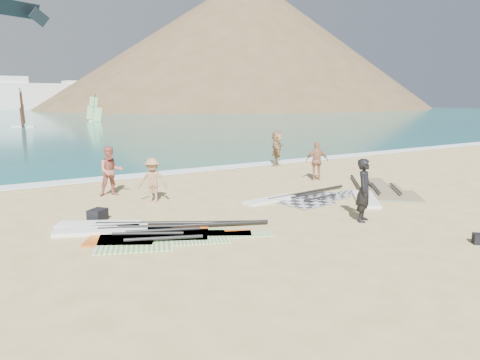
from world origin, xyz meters
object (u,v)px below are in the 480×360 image
beachgoer_back (317,161)px  beachgoer_right (277,148)px  beachgoer_mid (153,180)px  beachgoer_left (111,171)px  person_wetsuit (364,190)px  rig_orange (375,193)px  rig_green (145,234)px  rig_red (136,230)px  gear_bag_near (98,215)px  rig_grey (298,199)px

beachgoer_back → beachgoer_right: size_ratio=0.91×
beachgoer_mid → beachgoer_right: bearing=61.1°
beachgoer_left → beachgoer_back: size_ratio=1.08×
person_wetsuit → beachgoer_right: (5.03, 10.91, 0.01)m
person_wetsuit → beachgoer_back: bearing=27.3°
person_wetsuit → rig_orange: bearing=4.4°
rig_green → beachgoer_back: beachgoer_back is taller
rig_red → rig_orange: bearing=29.4°
person_wetsuit → beachgoer_left: person_wetsuit is taller
rig_green → rig_red: size_ratio=1.13×
rig_red → gear_bag_near: gear_bag_near is taller
beachgoer_back → beachgoer_right: 4.90m
rig_orange → beachgoer_mid: bearing=106.9°
rig_grey → beachgoer_back: size_ratio=2.91×
rig_green → beachgoer_left: 5.94m
beachgoer_left → beachgoer_back: (8.97, -1.78, -0.07)m
gear_bag_near → beachgoer_right: (11.85, 6.41, 0.79)m
gear_bag_near → beachgoer_left: size_ratio=0.30×
rig_green → person_wetsuit: size_ratio=2.97×
gear_bag_near → person_wetsuit: (6.82, -4.50, 0.79)m
gear_bag_near → beachgoer_back: beachgoer_back is taller
rig_red → beachgoer_mid: bearing=90.3°
rig_green → beachgoer_right: bearing=60.7°
rig_red → rig_green: bearing=-52.9°
rig_grey → person_wetsuit: size_ratio=2.67×
rig_green → beachgoer_left: beachgoer_left is taller
person_wetsuit → beachgoer_right: size_ratio=0.99×
person_wetsuit → beachgoer_left: (-5.25, 7.98, -0.01)m
beachgoer_left → beachgoer_back: 9.14m
rig_green → gear_bag_near: bearing=128.0°
rig_grey → beachgoer_left: 7.24m
rig_orange → rig_red: size_ratio=1.05×
gear_bag_near → beachgoer_mid: beachgoer_mid is taller
rig_green → rig_orange: size_ratio=1.07×
beachgoer_left → rig_green: bearing=-91.7°
person_wetsuit → beachgoer_mid: 7.42m
rig_grey → gear_bag_near: (-7.09, 1.12, 0.13)m
beachgoer_mid → rig_orange: bearing=9.7°
rig_red → beachgoer_left: 5.39m
rig_orange → beachgoer_right: (1.55, 8.37, 0.92)m
beachgoer_left → rig_grey: bearing=-32.2°
beachgoer_mid → beachgoer_right: size_ratio=0.83×
rig_red → beachgoer_back: size_ratio=2.87×
rig_orange → beachgoer_left: beachgoer_left is taller
rig_green → gear_bag_near: gear_bag_near is taller
rig_orange → gear_bag_near: size_ratio=9.42×
rig_grey → rig_green: 6.57m
rig_orange → rig_green: bearing=132.7°
beachgoer_back → beachgoer_right: bearing=-77.1°
rig_grey → gear_bag_near: 7.17m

